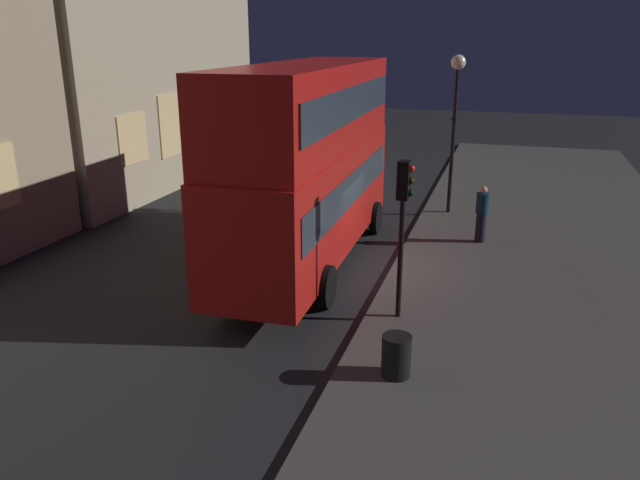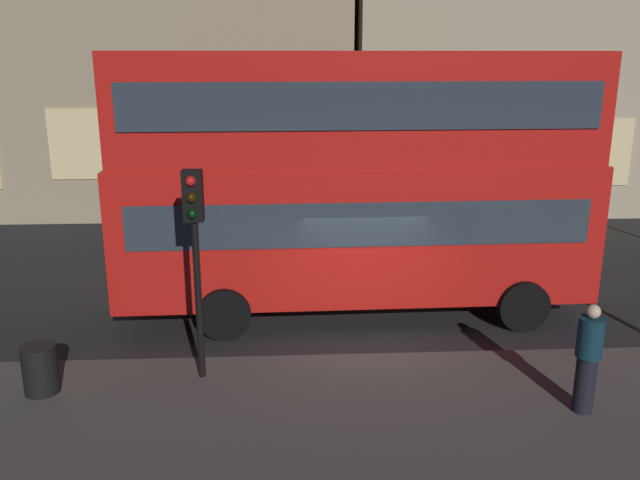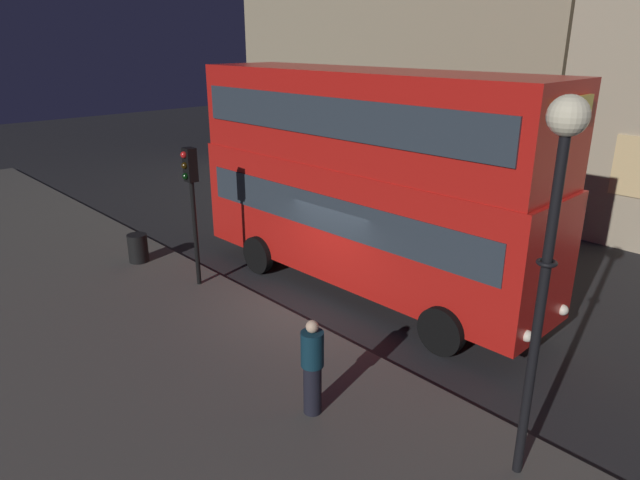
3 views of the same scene
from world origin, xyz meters
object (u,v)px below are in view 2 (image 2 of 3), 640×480
at_px(double_decker_bus, 355,173).
at_px(litter_bin, 40,369).
at_px(traffic_light_near_kerb, 195,231).
at_px(pedestrian, 588,358).

relative_size(double_decker_bus, litter_bin, 12.29).
height_order(traffic_light_near_kerb, pedestrian, traffic_light_near_kerb).
bearing_deg(double_decker_bus, pedestrian, -56.72).
relative_size(traffic_light_near_kerb, pedestrian, 2.04).
xyz_separation_m(traffic_light_near_kerb, pedestrian, (6.17, -1.48, -1.73)).
height_order(double_decker_bus, traffic_light_near_kerb, double_decker_bus).
distance_m(double_decker_bus, pedestrian, 6.02).
bearing_deg(litter_bin, pedestrian, -6.95).
bearing_deg(traffic_light_near_kerb, double_decker_bus, 48.78).
relative_size(traffic_light_near_kerb, litter_bin, 4.40).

